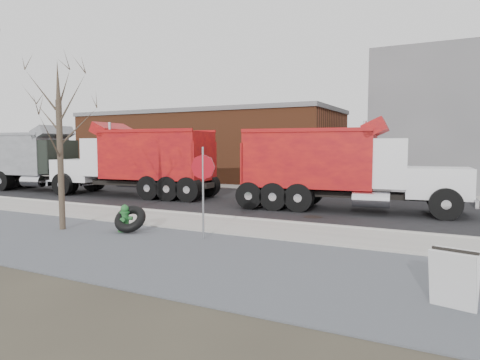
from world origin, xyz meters
The scene contains 15 objects.
ground centered at (0.00, 0.00, 0.00)m, with size 120.00×120.00×0.00m, color #383328.
gravel_verge centered at (0.00, -3.50, 0.01)m, with size 60.00×5.00×0.03m, color slate.
sidewalk centered at (0.00, 0.25, 0.03)m, with size 60.00×2.50×0.06m, color #9E9B93.
curb centered at (0.00, 1.55, 0.06)m, with size 60.00×0.15×0.11m, color #9E9B93.
road centered at (0.00, 6.30, 0.01)m, with size 60.00×9.40×0.02m, color black.
far_sidewalk centered at (0.00, 12.00, 0.03)m, with size 60.00×2.00×0.06m, color #9E9B93.
building_brick centered at (-10.00, 17.00, 2.65)m, with size 20.20×8.20×5.30m.
bare_tree centered at (-3.20, -2.60, 3.30)m, with size 3.20×3.20×5.20m.
fire_hydrant centered at (-1.25, -1.96, 0.39)m, with size 0.47×0.47×0.84m.
truck_tire centered at (-1.04, -1.96, 0.42)m, with size 1.15×1.09×0.85m.
stop_sign centered at (1.45, -1.81, 1.77)m, with size 0.69×0.16×2.58m.
sandwich_board centered at (7.68, -4.29, 0.51)m, with size 0.77×0.58×0.96m.
dump_truck_red_a centered at (3.37, 5.33, 1.84)m, with size 9.07×3.34×3.62m.
dump_truck_red_b centered at (-6.97, 5.29, 1.91)m, with size 9.03×3.48×3.75m.
dump_truck_grey centered at (-14.63, 5.05, 1.88)m, with size 8.36×3.40×3.69m.
Camera 1 is at (7.70, -11.72, 2.61)m, focal length 32.00 mm.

